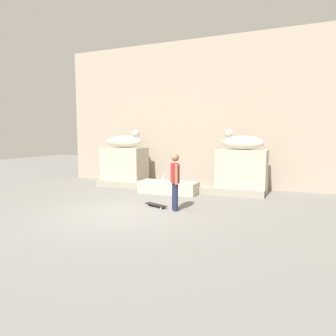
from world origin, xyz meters
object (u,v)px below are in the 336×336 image
skater (175,179)px  statue_reclining_left (125,141)px  bottle_clear (164,179)px  bottle_red (175,179)px  skateboard (156,205)px  statue_reclining_right (242,142)px

skater → statue_reclining_left: bearing=14.6°
bottle_clear → bottle_red: bearing=-9.8°
statue_reclining_left → skateboard: 4.85m
statue_reclining_right → skater: size_ratio=1.00×
statue_reclining_left → skater: (3.72, -3.47, -1.01)m
bottle_clear → bottle_red: size_ratio=0.90×
skateboard → bottle_red: bearing=-62.4°
skateboard → bottle_red: bottle_red is taller
bottle_red → skater: bearing=-68.6°
skateboard → bottle_clear: bearing=-50.2°
skater → bottle_clear: skater is taller
statue_reclining_right → skateboard: bearing=67.9°
statue_reclining_left → skater: bearing=-52.8°
statue_reclining_left → bottle_clear: bearing=-35.3°
bottle_red → statue_reclining_left: bearing=157.0°
statue_reclining_right → bottle_clear: 3.24m
skateboard → bottle_red: size_ratio=2.83×
skater → skateboard: bearing=44.4°
statue_reclining_right → bottle_clear: (-2.71, -1.11, -1.38)m
statue_reclining_left → bottle_red: bearing=-32.7°
statue_reclining_right → skater: 3.85m
skateboard → bottle_clear: size_ratio=3.16×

